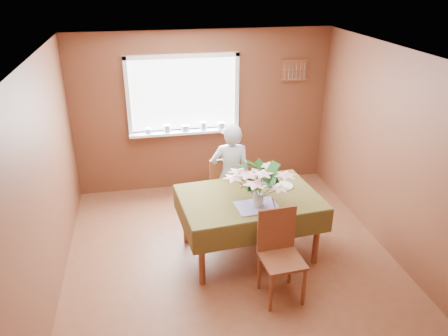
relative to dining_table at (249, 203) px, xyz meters
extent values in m
plane|color=brown|center=(-0.25, -0.22, -0.71)|extent=(4.50, 4.50, 0.00)
plane|color=white|center=(-0.25, -0.22, 1.79)|extent=(4.50, 4.50, 0.00)
plane|color=brown|center=(-0.25, 2.03, 0.54)|extent=(4.00, 0.00, 4.00)
plane|color=brown|center=(-0.25, -2.47, 0.54)|extent=(4.00, 0.00, 4.00)
plane|color=brown|center=(-2.25, -0.22, 0.54)|extent=(0.00, 4.50, 4.50)
plane|color=brown|center=(1.75, -0.22, 0.54)|extent=(0.00, 4.50, 4.50)
cube|color=white|center=(-0.55, 2.02, 0.84)|extent=(1.60, 0.01, 1.10)
cube|color=white|center=(-0.55, 2.00, 1.42)|extent=(1.72, 0.06, 0.06)
cube|color=white|center=(-0.55, 2.00, 0.26)|extent=(1.72, 0.06, 0.06)
cube|color=white|center=(-1.38, 2.00, 0.84)|extent=(0.06, 0.06, 1.22)
cube|color=white|center=(0.28, 2.00, 0.84)|extent=(0.06, 0.06, 1.22)
cube|color=white|center=(-0.55, 1.93, 0.27)|extent=(1.72, 0.20, 0.04)
cylinder|color=white|center=(-1.11, 1.91, 0.33)|extent=(0.09, 0.09, 0.08)
cylinder|color=white|center=(-0.83, 1.91, 0.35)|extent=(0.11, 0.11, 0.12)
cylinder|color=white|center=(-0.55, 1.91, 0.34)|extent=(0.12, 0.12, 0.09)
cylinder|color=white|center=(-0.26, 1.91, 0.36)|extent=(0.10, 0.10, 0.13)
cylinder|color=white|center=(0.02, 1.91, 0.35)|extent=(0.11, 0.11, 0.10)
cube|color=brown|center=(1.20, 2.01, 1.14)|extent=(0.40, 0.03, 0.30)
cube|color=brown|center=(1.20, 1.99, 1.29)|extent=(0.44, 0.04, 0.03)
cube|color=brown|center=(1.20, 1.99, 0.99)|extent=(0.44, 0.04, 0.03)
cylinder|color=brown|center=(-0.66, -0.50, -0.33)|extent=(0.07, 0.07, 0.75)
cylinder|color=brown|center=(0.74, -0.37, -0.33)|extent=(0.07, 0.07, 0.75)
cylinder|color=brown|center=(-0.75, 0.38, -0.33)|extent=(0.07, 0.07, 0.75)
cylinder|color=brown|center=(0.66, 0.51, -0.33)|extent=(0.07, 0.07, 0.75)
cube|color=brown|center=(0.00, 0.00, 0.07)|extent=(1.67, 1.20, 0.04)
cube|color=#443B18|center=(0.00, 0.00, 0.09)|extent=(1.74, 1.26, 0.01)
cube|color=#443B18|center=(0.05, -0.55, -0.06)|extent=(1.64, 0.16, 0.30)
cube|color=#443B18|center=(-0.05, 0.56, -0.06)|extent=(1.64, 0.16, 0.30)
cube|color=#443B18|center=(-0.82, -0.07, -0.06)|extent=(0.11, 1.12, 0.30)
cube|color=#443B18|center=(0.82, 0.08, -0.06)|extent=(0.11, 1.12, 0.30)
cube|color=#506EE4|center=(0.02, -0.26, 0.10)|extent=(0.50, 0.39, 0.01)
cylinder|color=brown|center=(0.02, 1.17, -0.48)|extent=(0.04, 0.04, 0.44)
cylinder|color=brown|center=(-0.33, 1.16, -0.48)|extent=(0.04, 0.04, 0.44)
cylinder|color=brown|center=(0.03, 0.82, -0.48)|extent=(0.04, 0.04, 0.44)
cylinder|color=brown|center=(-0.32, 0.81, -0.48)|extent=(0.04, 0.04, 0.44)
cube|color=brown|center=(-0.15, 0.99, -0.25)|extent=(0.42, 0.42, 0.03)
cube|color=brown|center=(-0.15, 0.80, 0.01)|extent=(0.41, 0.04, 0.49)
cylinder|color=brown|center=(-0.03, -1.07, -0.47)|extent=(0.04, 0.04, 0.46)
cylinder|color=brown|center=(0.34, -1.05, -0.47)|extent=(0.04, 0.04, 0.46)
cylinder|color=brown|center=(-0.05, -0.70, -0.47)|extent=(0.04, 0.04, 0.46)
cylinder|color=brown|center=(0.32, -0.68, -0.47)|extent=(0.04, 0.04, 0.46)
cube|color=brown|center=(0.15, -0.88, -0.23)|extent=(0.46, 0.46, 0.03)
cube|color=brown|center=(0.13, -0.68, 0.04)|extent=(0.43, 0.06, 0.51)
imported|color=white|center=(-0.07, 0.76, 0.03)|extent=(0.56, 0.39, 1.47)
cylinder|color=white|center=(0.05, -0.23, 0.18)|extent=(0.12, 0.12, 0.15)
cylinder|color=#33662D|center=(0.05, -0.23, 0.30)|extent=(0.07, 0.07, 0.11)
cylinder|color=white|center=(0.48, 0.17, 0.11)|extent=(0.32, 0.32, 0.01)
cube|color=silver|center=(0.23, -0.22, 0.11)|extent=(0.05, 0.22, 0.00)
camera|label=1|loc=(-1.20, -4.48, 2.60)|focal=35.00mm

